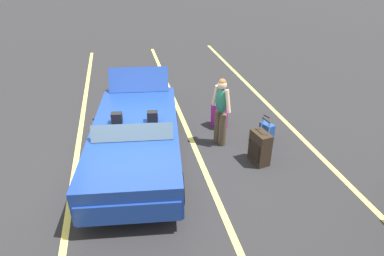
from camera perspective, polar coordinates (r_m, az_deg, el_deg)
ground_plane at (r=7.28m, az=-9.38°, el=-6.20°), size 80.00×80.00×0.00m
lot_line_near at (r=7.38m, az=-19.87°, el=-7.25°), size 18.00×0.12×0.01m
lot_line_mid at (r=7.44m, az=1.12°, el=-4.93°), size 18.00×0.12×0.01m
lot_line_far at (r=8.41m, az=19.31°, el=-2.37°), size 18.00×0.12×0.01m
convertible_car at (r=6.79m, az=-9.87°, el=-3.09°), size 4.38×2.29×1.51m
suitcase_large_black at (r=7.19m, az=11.77°, el=-3.40°), size 0.52×0.38×1.04m
suitcase_medium_bright at (r=8.51m, az=4.82°, el=2.11°), size 0.46×0.38×0.83m
suitcase_small_carryon at (r=8.03m, az=12.89°, el=-0.83°), size 0.39×0.31×0.72m
traveler_person at (r=7.48m, az=5.10°, el=3.42°), size 0.58×0.34×1.65m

